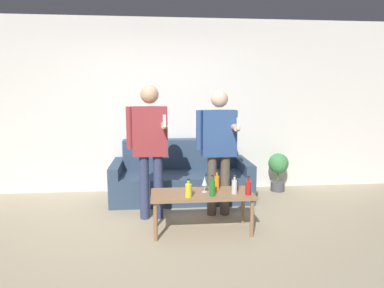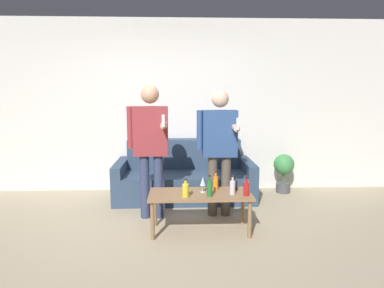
{
  "view_description": "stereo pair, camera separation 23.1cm",
  "coord_description": "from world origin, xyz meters",
  "px_view_note": "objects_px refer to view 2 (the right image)",
  "views": [
    {
      "loc": [
        0.01,
        -3.45,
        1.58
      ],
      "look_at": [
        0.42,
        0.64,
        0.95
      ],
      "focal_mm": 32.0,
      "sensor_mm": 36.0,
      "label": 1
    },
    {
      "loc": [
        0.24,
        -3.46,
        1.58
      ],
      "look_at": [
        0.42,
        0.64,
        0.95
      ],
      "focal_mm": 32.0,
      "sensor_mm": 36.0,
      "label": 2
    }
  ],
  "objects_px": {
    "person_standing_left": "(150,141)",
    "person_standing_right": "(219,144)",
    "bottle_orange": "(186,190)",
    "couch": "(184,177)",
    "coffee_table": "(200,197)"
  },
  "relations": [
    {
      "from": "couch",
      "to": "person_standing_right",
      "type": "distance_m",
      "value": 1.11
    },
    {
      "from": "person_standing_left",
      "to": "bottle_orange",
      "type": "bearing_deg",
      "value": -55.7
    },
    {
      "from": "coffee_table",
      "to": "person_standing_left",
      "type": "distance_m",
      "value": 0.95
    },
    {
      "from": "person_standing_right",
      "to": "person_standing_left",
      "type": "bearing_deg",
      "value": -176.7
    },
    {
      "from": "person_standing_left",
      "to": "coffee_table",
      "type": "bearing_deg",
      "value": -38.84
    },
    {
      "from": "bottle_orange",
      "to": "person_standing_left",
      "type": "height_order",
      "value": "person_standing_left"
    },
    {
      "from": "bottle_orange",
      "to": "person_standing_left",
      "type": "relative_size",
      "value": 0.12
    },
    {
      "from": "person_standing_left",
      "to": "person_standing_right",
      "type": "relative_size",
      "value": 1.04
    },
    {
      "from": "bottle_orange",
      "to": "person_standing_right",
      "type": "xyz_separation_m",
      "value": [
        0.44,
        0.66,
        0.4
      ]
    },
    {
      "from": "person_standing_left",
      "to": "person_standing_right",
      "type": "height_order",
      "value": "person_standing_left"
    },
    {
      "from": "couch",
      "to": "person_standing_left",
      "type": "distance_m",
      "value": 1.18
    },
    {
      "from": "bottle_orange",
      "to": "couch",
      "type": "bearing_deg",
      "value": 89.35
    },
    {
      "from": "person_standing_left",
      "to": "person_standing_right",
      "type": "bearing_deg",
      "value": 3.3
    },
    {
      "from": "bottle_orange",
      "to": "coffee_table",
      "type": "bearing_deg",
      "value": 39.88
    },
    {
      "from": "couch",
      "to": "person_standing_left",
      "type": "xyz_separation_m",
      "value": [
        -0.43,
        -0.86,
        0.68
      ]
    }
  ]
}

